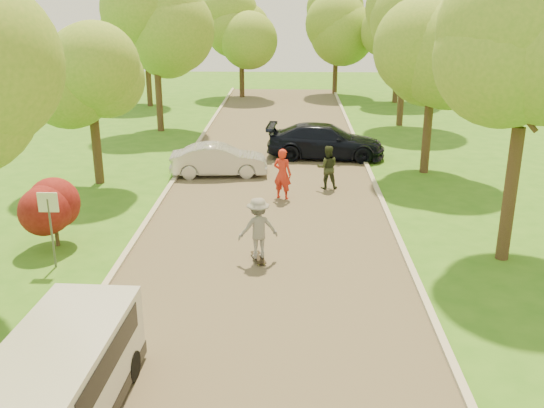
# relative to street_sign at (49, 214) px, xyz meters

# --- Properties ---
(ground) EXTENTS (100.00, 100.00, 0.00)m
(ground) POSITION_rel_street_sign_xyz_m (5.80, -4.00, -1.56)
(ground) COLOR #306C19
(ground) RESTS_ON ground
(road) EXTENTS (8.00, 60.00, 0.01)m
(road) POSITION_rel_street_sign_xyz_m (5.80, 4.00, -1.56)
(road) COLOR #4C4438
(road) RESTS_ON ground
(curb_left) EXTENTS (0.18, 60.00, 0.12)m
(curb_left) POSITION_rel_street_sign_xyz_m (1.75, 4.00, -1.50)
(curb_left) COLOR #B2AD9E
(curb_left) RESTS_ON ground
(curb_right) EXTENTS (0.18, 60.00, 0.12)m
(curb_right) POSITION_rel_street_sign_xyz_m (9.85, 4.00, -1.50)
(curb_right) COLOR #B2AD9E
(curb_right) RESTS_ON ground
(street_sign) EXTENTS (0.55, 0.06, 2.17)m
(street_sign) POSITION_rel_street_sign_xyz_m (0.00, 0.00, 0.00)
(street_sign) COLOR #59595E
(street_sign) RESTS_ON ground
(red_shrub) EXTENTS (1.70, 1.70, 1.95)m
(red_shrub) POSITION_rel_street_sign_xyz_m (-0.50, 1.50, -0.47)
(red_shrub) COLOR #382619
(red_shrub) RESTS_ON ground
(tree_l_midb) EXTENTS (4.30, 4.20, 6.62)m
(tree_l_midb) POSITION_rel_street_sign_xyz_m (-1.01, 8.00, 3.02)
(tree_l_midb) COLOR #382619
(tree_l_midb) RESTS_ON ground
(tree_l_far) EXTENTS (4.92, 4.80, 7.79)m
(tree_l_far) POSITION_rel_street_sign_xyz_m (-0.59, 18.00, 3.90)
(tree_l_far) COLOR #382619
(tree_l_far) RESTS_ON ground
(tree_r_mida) EXTENTS (5.13, 5.00, 7.95)m
(tree_r_mida) POSITION_rel_street_sign_xyz_m (12.82, 1.00, 3.97)
(tree_r_mida) COLOR #382619
(tree_r_mida) RESTS_ON ground
(tree_r_midb) EXTENTS (4.51, 4.40, 7.01)m
(tree_r_midb) POSITION_rel_street_sign_xyz_m (12.40, 10.00, 3.32)
(tree_r_midb) COLOR #382619
(tree_r_midb) RESTS_ON ground
(tree_r_far) EXTENTS (5.33, 5.20, 8.34)m
(tree_r_far) POSITION_rel_street_sign_xyz_m (13.03, 20.00, 4.27)
(tree_r_far) COLOR #382619
(tree_r_far) RESTS_ON ground
(tree_bg_a) EXTENTS (5.12, 5.00, 7.72)m
(tree_bg_a) POSITION_rel_street_sign_xyz_m (-2.98, 26.00, 3.75)
(tree_bg_a) COLOR #382619
(tree_bg_a) RESTS_ON ground
(tree_bg_b) EXTENTS (5.12, 5.00, 7.95)m
(tree_bg_b) POSITION_rel_street_sign_xyz_m (14.02, 28.00, 3.97)
(tree_bg_b) COLOR #382619
(tree_bg_b) RESTS_ON ground
(tree_bg_c) EXTENTS (4.92, 4.80, 7.33)m
(tree_bg_c) POSITION_rel_street_sign_xyz_m (3.01, 30.00, 3.46)
(tree_bg_c) COLOR #382619
(tree_bg_c) RESTS_ON ground
(tree_bg_d) EXTENTS (5.12, 5.00, 7.72)m
(tree_bg_d) POSITION_rel_street_sign_xyz_m (10.02, 32.00, 3.75)
(tree_bg_d) COLOR #382619
(tree_bg_d) RESTS_ON ground
(minivan) EXTENTS (1.93, 4.57, 1.68)m
(minivan) POSITION_rel_street_sign_xyz_m (2.60, -6.53, -0.68)
(minivan) COLOR silver
(minivan) RESTS_ON ground
(silver_sedan) EXTENTS (4.11, 1.74, 1.32)m
(silver_sedan) POSITION_rel_street_sign_xyz_m (3.50, 9.23, -0.90)
(silver_sedan) COLOR #B8B8BD
(silver_sedan) RESTS_ON ground
(dark_sedan) EXTENTS (5.57, 2.62, 1.57)m
(dark_sedan) POSITION_rel_street_sign_xyz_m (8.10, 12.31, -0.78)
(dark_sedan) COLOR black
(dark_sedan) RESTS_ON ground
(longboard) EXTENTS (0.50, 0.94, 0.11)m
(longboard) POSITION_rel_street_sign_xyz_m (5.62, 0.60, -1.47)
(longboard) COLOR black
(longboard) RESTS_ON ground
(skateboarder) EXTENTS (1.28, 0.96, 1.76)m
(skateboarder) POSITION_rel_street_sign_xyz_m (5.62, 0.60, -0.57)
(skateboarder) COLOR slate
(skateboarder) RESTS_ON longboard
(person_striped) EXTENTS (0.82, 0.69, 1.91)m
(person_striped) POSITION_rel_street_sign_xyz_m (6.20, 6.21, -0.61)
(person_striped) COLOR red
(person_striped) RESTS_ON ground
(person_olive) EXTENTS (0.87, 0.69, 1.71)m
(person_olive) POSITION_rel_street_sign_xyz_m (7.92, 7.52, -0.71)
(person_olive) COLOR #28301D
(person_olive) RESTS_ON ground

